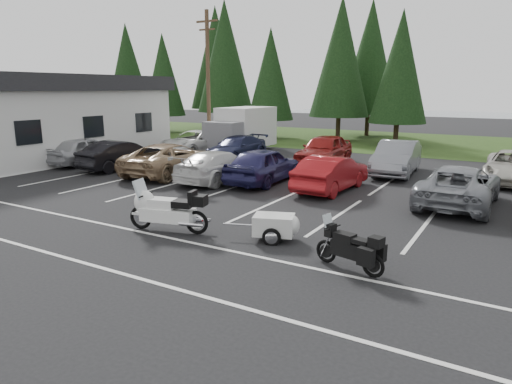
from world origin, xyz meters
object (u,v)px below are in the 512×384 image
object	(u,v)px
car_near_2	(171,159)
car_far_2	(324,150)
car_near_1	(121,155)
car_near_4	(263,165)
car_far_3	(397,158)
car_far_0	(196,142)
adventure_motorcycle	(349,244)
box_truck	(238,130)
car_near_0	(86,150)
cargo_trailer	(274,228)
utility_pole	(208,79)
touring_motorcycle	(168,206)
car_near_6	(459,186)
car_far_1	(236,148)
car_near_3	(219,166)
car_near_5	(331,173)
building	(23,117)

from	to	relation	value
car_near_2	car_far_2	bearing A→B (deg)	-134.74
car_near_1	car_near_4	size ratio (longest dim) A/B	0.97
car_far_3	car_far_0	bearing A→B (deg)	173.35
car_far_2	adventure_motorcycle	bearing A→B (deg)	-66.63
car_far_0	adventure_motorcycle	bearing A→B (deg)	-36.42
box_truck	car_far_2	size ratio (longest dim) A/B	1.14
car_near_0	cargo_trailer	size ratio (longest dim) A/B	2.82
car_near_4	utility_pole	bearing A→B (deg)	-43.47
touring_motorcycle	car_near_2	bearing A→B (deg)	116.47
car_far_0	car_far_3	size ratio (longest dim) A/B	1.10
car_near_6	car_far_1	xyz separation A→B (m)	(-12.85, 5.16, -0.04)
utility_pole	adventure_motorcycle	xyz separation A→B (m)	(15.04, -15.14, -4.08)
adventure_motorcycle	car_near_0	bearing A→B (deg)	172.41
box_truck	car_far_1	world-z (taller)	box_truck
car_near_1	touring_motorcycle	world-z (taller)	touring_motorcycle
car_near_0	car_near_3	size ratio (longest dim) A/B	0.93
car_near_2	car_far_1	distance (m)	5.75
car_near_0	car_near_5	xyz separation A→B (m)	(14.22, 0.56, -0.04)
car_near_6	car_far_1	size ratio (longest dim) A/B	1.10
car_near_1	car_far_3	xyz separation A→B (m)	(12.74, 5.78, 0.07)
car_far_3	box_truck	bearing A→B (deg)	161.78
car_near_4	car_far_2	distance (m)	5.88
touring_motorcycle	cargo_trailer	distance (m)	3.20
box_truck	car_near_6	distance (m)	16.43
car_near_2	car_near_6	distance (m)	12.96
car_near_3	adventure_motorcycle	xyz separation A→B (m)	(8.53, -6.97, -0.08)
car_near_3	car_far_3	xyz separation A→B (m)	(6.45, 5.88, 0.11)
box_truck	car_far_1	distance (m)	3.20
car_far_2	car_near_6	bearing A→B (deg)	-38.63
building	car_near_2	world-z (taller)	building
car_near_1	cargo_trailer	world-z (taller)	car_near_1
car_near_0	car_near_4	xyz separation A→B (m)	(11.02, 0.55, 0.03)
car_near_3	car_far_0	bearing A→B (deg)	-43.10
car_far_1	touring_motorcycle	bearing A→B (deg)	-63.87
car_near_5	adventure_motorcycle	bearing A→B (deg)	117.14
car_near_2	touring_motorcycle	xyz separation A→B (m)	(6.02, -7.10, 0.00)
car_far_0	car_far_1	bearing A→B (deg)	-2.77
building	car_near_5	xyz separation A→B (m)	(19.57, 0.62, -1.72)
utility_pole	cargo_trailer	bearing A→B (deg)	-48.46
utility_pole	building	bearing A→B (deg)	-135.00
car_near_4	cargo_trailer	world-z (taller)	car_near_4
car_near_0	car_near_5	world-z (taller)	car_near_0
car_near_4	car_far_0	bearing A→B (deg)	-36.79
car_near_1	car_near_2	bearing A→B (deg)	-173.31
car_near_6	car_far_3	bearing A→B (deg)	-54.36
building	car_far_1	world-z (taller)	building
box_truck	car_far_3	distance (m)	11.33
car_near_4	touring_motorcycle	xyz separation A→B (m)	(1.12, -7.64, -0.03)
utility_pole	car_near_3	bearing A→B (deg)	-51.43
car_near_4	car_near_5	world-z (taller)	car_near_4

